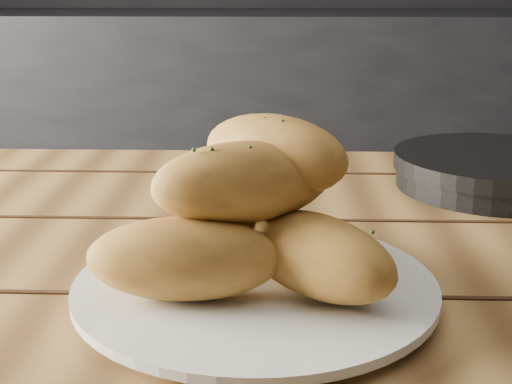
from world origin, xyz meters
The scene contains 5 objects.
counter centered at (0.00, 1.70, 0.45)m, with size 2.80×0.60×0.90m, color black.
table centered at (-0.14, -0.09, 0.65)m, with size 1.50×0.87×0.75m.
plate centered at (-0.23, -0.19, 0.76)m, with size 0.31×0.31×0.02m.
bread_rolls centered at (-0.23, -0.19, 0.83)m, with size 0.26×0.24×0.14m.
skillet centered at (0.07, 0.15, 0.77)m, with size 0.40×0.26×0.05m.
Camera 1 is at (-0.21, -0.75, 1.01)m, focal length 50.00 mm.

